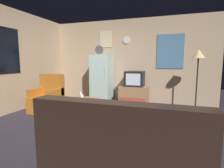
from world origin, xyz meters
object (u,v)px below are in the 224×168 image
(couch, at_px, (121,152))
(standing_lamp, at_px, (198,59))
(fridge, at_px, (102,78))
(armchair, at_px, (48,98))
(wine_glass, at_px, (81,95))
(tv_stand, at_px, (134,95))
(crt_tv, at_px, (135,79))
(coffee_table, at_px, (86,110))
(mug_ceramic_white, at_px, (82,96))

(couch, bearing_deg, standing_lamp, 70.17)
(fridge, bearing_deg, couch, -65.00)
(fridge, distance_m, armchair, 1.76)
(fridge, xyz_separation_m, wine_glass, (0.13, -1.63, -0.22))
(fridge, height_order, standing_lamp, fridge)
(standing_lamp, xyz_separation_m, armchair, (-3.65, -1.17, -1.02))
(fridge, distance_m, couch, 3.73)
(tv_stand, bearing_deg, crt_tv, -5.67)
(wine_glass, bearing_deg, coffee_table, -32.80)
(tv_stand, height_order, crt_tv, crt_tv)
(tv_stand, height_order, couch, couch)
(crt_tv, distance_m, standing_lamp, 1.74)
(crt_tv, xyz_separation_m, wine_glass, (-0.93, -1.59, -0.25))
(standing_lamp, distance_m, armchair, 3.96)
(crt_tv, bearing_deg, couch, -81.24)
(tv_stand, distance_m, wine_glass, 1.85)
(mug_ceramic_white, bearing_deg, armchair, 168.40)
(fridge, distance_m, mug_ceramic_white, 1.67)
(wine_glass, xyz_separation_m, armchair, (-1.08, 0.22, -0.20))
(tv_stand, xyz_separation_m, mug_ceramic_white, (-0.88, -1.60, 0.22))
(armchair, distance_m, couch, 3.19)
(mug_ceramic_white, xyz_separation_m, armchair, (-1.12, 0.23, -0.17))
(coffee_table, distance_m, couch, 2.05)
(coffee_table, xyz_separation_m, wine_glass, (-0.18, 0.11, 0.31))
(fridge, xyz_separation_m, mug_ceramic_white, (0.17, -1.64, -0.25))
(standing_lamp, height_order, armchair, standing_lamp)
(fridge, bearing_deg, coffee_table, -80.10)
(fridge, bearing_deg, standing_lamp, -5.16)
(crt_tv, xyz_separation_m, coffee_table, (-0.75, -1.70, -0.55))
(armchair, bearing_deg, wine_glass, -11.25)
(mug_ceramic_white, distance_m, armchair, 1.16)
(tv_stand, relative_size, armchair, 0.87)
(crt_tv, relative_size, armchair, 0.56)
(fridge, relative_size, couch, 1.04)
(tv_stand, relative_size, couch, 0.49)
(fridge, distance_m, wine_glass, 1.65)
(fridge, height_order, tv_stand, fridge)
(mug_ceramic_white, relative_size, armchair, 0.09)
(wine_glass, bearing_deg, mug_ceramic_white, -20.80)
(crt_tv, relative_size, standing_lamp, 0.34)
(coffee_table, height_order, couch, couch)
(tv_stand, distance_m, crt_tv, 0.50)
(standing_lamp, bearing_deg, fridge, 174.84)
(armchair, bearing_deg, standing_lamp, 17.79)
(armchair, bearing_deg, couch, -37.67)
(crt_tv, xyz_separation_m, armchair, (-2.01, -1.37, -0.45))
(tv_stand, height_order, armchair, armchair)
(standing_lamp, bearing_deg, tv_stand, 172.99)
(armchair, bearing_deg, mug_ceramic_white, -11.60)
(mug_ceramic_white, relative_size, couch, 0.05)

